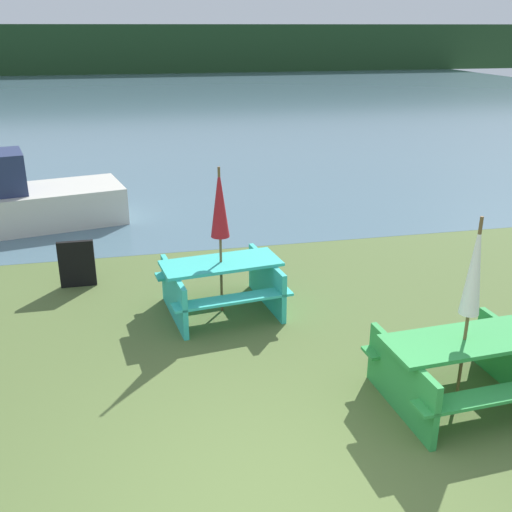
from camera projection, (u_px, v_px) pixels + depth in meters
name	position (u px, v px, depth m)	size (l,w,h in m)	color
water	(140.00, 99.00, 33.74)	(60.00, 50.00, 0.00)	slate
far_treeline	(130.00, 49.00, 51.25)	(80.00, 1.60, 4.00)	#1E3D1E
picnic_table_green	(461.00, 364.00, 6.44)	(1.79, 1.49, 0.76)	green
picnic_table_teal	(221.00, 282.00, 8.51)	(1.82, 1.58, 0.76)	#33B7A8
umbrella_crimson	(220.00, 204.00, 8.10)	(0.26, 0.26, 2.12)	brown
umbrella_white	(475.00, 269.00, 6.04)	(0.21, 0.21, 2.12)	brown
boat	(10.00, 201.00, 12.04)	(4.30, 2.39, 1.56)	beige
signboard	(77.00, 264.00, 9.37)	(0.55, 0.08, 0.75)	black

